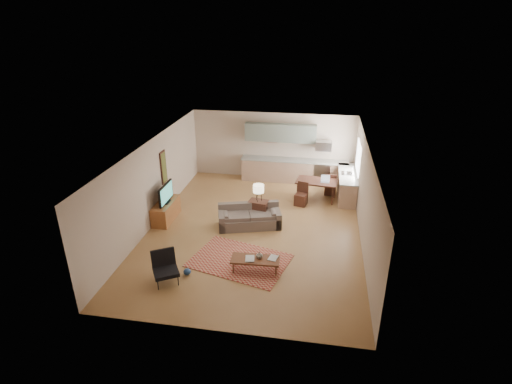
% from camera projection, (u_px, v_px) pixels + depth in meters
% --- Properties ---
extents(room, '(9.00, 9.00, 9.00)m').
position_uv_depth(room, '(254.00, 190.00, 12.02)').
color(room, olive).
rests_on(room, ground).
extents(kitchen_counter_back, '(4.26, 0.64, 0.92)m').
position_uv_depth(kitchen_counter_back, '(294.00, 171.00, 16.01)').
color(kitchen_counter_back, '#A37E66').
rests_on(kitchen_counter_back, ground).
extents(kitchen_counter_right, '(0.64, 2.26, 0.92)m').
position_uv_depth(kitchen_counter_right, '(347.00, 185.00, 14.64)').
color(kitchen_counter_right, '#A37E66').
rests_on(kitchen_counter_right, ground).
extents(kitchen_range, '(0.62, 0.62, 0.90)m').
position_uv_depth(kitchen_range, '(322.00, 172.00, 15.85)').
color(kitchen_range, '#A5A8AD').
rests_on(kitchen_range, ground).
extents(kitchen_microwave, '(0.62, 0.40, 0.35)m').
position_uv_depth(kitchen_microwave, '(324.00, 146.00, 15.42)').
color(kitchen_microwave, '#A5A8AD').
rests_on(kitchen_microwave, room).
extents(upper_cabinets, '(2.80, 0.34, 0.70)m').
position_uv_depth(upper_cabinets, '(281.00, 133.00, 15.64)').
color(upper_cabinets, slate).
rests_on(upper_cabinets, room).
extents(window_right, '(0.02, 1.40, 1.05)m').
position_uv_depth(window_right, '(358.00, 157.00, 14.16)').
color(window_right, white).
rests_on(window_right, room).
extents(wall_art_left, '(0.06, 0.42, 1.10)m').
position_uv_depth(wall_art_left, '(164.00, 167.00, 13.24)').
color(wall_art_left, olive).
rests_on(wall_art_left, room).
extents(triptych, '(1.70, 0.04, 0.50)m').
position_uv_depth(triptych, '(271.00, 136.00, 15.90)').
color(triptych, '#F8EEBC').
rests_on(triptych, room).
extents(rug, '(2.93, 2.37, 0.02)m').
position_uv_depth(rug, '(240.00, 261.00, 10.94)').
color(rug, maroon).
rests_on(rug, floor).
extents(sofa, '(2.20, 1.41, 0.71)m').
position_uv_depth(sofa, '(249.00, 216.00, 12.60)').
color(sofa, '#60524B').
rests_on(sofa, floor).
extents(coffee_table, '(1.29, 0.57, 0.38)m').
position_uv_depth(coffee_table, '(255.00, 265.00, 10.44)').
color(coffee_table, '#522A17').
rests_on(coffee_table, floor).
extents(book_a, '(0.33, 0.38, 0.03)m').
position_uv_depth(book_a, '(245.00, 259.00, 10.34)').
color(book_a, maroon).
rests_on(book_a, coffee_table).
extents(book_b, '(0.35, 0.39, 0.02)m').
position_uv_depth(book_b, '(269.00, 257.00, 10.41)').
color(book_b, navy).
rests_on(book_b, coffee_table).
extents(vase, '(0.25, 0.25, 0.18)m').
position_uv_depth(vase, '(259.00, 255.00, 10.36)').
color(vase, black).
rests_on(vase, coffee_table).
extents(armchair, '(0.95, 0.95, 0.79)m').
position_uv_depth(armchair, '(166.00, 269.00, 9.93)').
color(armchair, black).
rests_on(armchair, floor).
extents(tv_credenza, '(0.52, 1.36, 0.63)m').
position_uv_depth(tv_credenza, '(166.00, 211.00, 13.04)').
color(tv_credenza, brown).
rests_on(tv_credenza, floor).
extents(tv, '(0.10, 1.05, 0.63)m').
position_uv_depth(tv, '(166.00, 194.00, 12.78)').
color(tv, black).
rests_on(tv, tv_credenza).
extents(console_table, '(0.68, 0.51, 0.72)m').
position_uv_depth(console_table, '(258.00, 211.00, 12.94)').
color(console_table, '#361B14').
rests_on(console_table, floor).
extents(table_lamp, '(0.44, 0.44, 0.58)m').
position_uv_depth(table_lamp, '(259.00, 193.00, 12.68)').
color(table_lamp, beige).
rests_on(table_lamp, console_table).
extents(dining_table, '(1.54, 1.01, 0.73)m').
position_uv_depth(dining_table, '(316.00, 190.00, 14.47)').
color(dining_table, '#361B14').
rests_on(dining_table, floor).
extents(dining_chair_near, '(0.49, 0.50, 0.82)m').
position_uv_depth(dining_chair_near, '(301.00, 194.00, 14.02)').
color(dining_chair_near, '#361B14').
rests_on(dining_chair_near, floor).
extents(dining_chair_far, '(0.42, 0.44, 0.85)m').
position_uv_depth(dining_chair_far, '(331.00, 183.00, 14.88)').
color(dining_chair_far, '#361B14').
rests_on(dining_chair_far, floor).
extents(laptop, '(0.32, 0.25, 0.23)m').
position_uv_depth(laptop, '(325.00, 179.00, 14.14)').
color(laptop, '#A5A8AD').
rests_on(laptop, dining_table).
extents(soap_bottle, '(0.10, 0.10, 0.19)m').
position_uv_depth(soap_bottle, '(345.00, 172.00, 14.35)').
color(soap_bottle, '#F8EEBC').
rests_on(soap_bottle, kitchen_counter_right).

